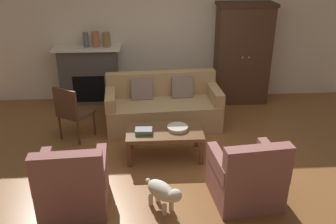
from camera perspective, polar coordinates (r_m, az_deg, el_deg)
name	(u,v)px	position (r m, az deg, el deg)	size (l,w,h in m)	color
ground_plane	(179,161)	(5.34, 1.79, -7.63)	(9.60, 9.60, 0.00)	brown
back_wall	(168,28)	(7.21, 0.06, 13.00)	(7.20, 0.10, 2.80)	silver
fireplace	(89,75)	(7.25, -12.20, 5.70)	(1.26, 0.48, 1.12)	#4C4947
armoire	(242,54)	(7.22, 11.53, 8.92)	(1.06, 0.57, 1.91)	#472D1E
couch	(163,107)	(6.27, -0.79, 0.80)	(1.97, 0.97, 0.86)	tan
coffee_table	(165,134)	(5.28, -0.55, -3.41)	(1.10, 0.60, 0.42)	brown
fruit_bowl	(178,128)	(5.27, 1.51, -2.50)	(0.30, 0.30, 0.05)	beige
book_stack	(144,131)	(5.17, -3.85, -3.00)	(0.26, 0.19, 0.07)	#427A4C
mantel_vase_slate	(86,40)	(7.05, -12.72, 10.97)	(0.10, 0.10, 0.28)	#565B66
mantel_vase_terracotta	(96,39)	(7.02, -11.24, 11.09)	(0.14, 0.14, 0.29)	#A86042
mantel_vase_bronze	(107,40)	(7.00, -9.59, 11.09)	(0.14, 0.14, 0.27)	olive
armchair_near_left	(73,185)	(4.45, -14.58, -10.96)	(0.82, 0.81, 0.88)	#935B56
armchair_near_right	(246,178)	(4.52, 12.16, -10.02)	(0.85, 0.85, 0.88)	#935B56
side_chair_wooden	(72,110)	(5.86, -14.83, 0.26)	(0.61, 0.61, 0.90)	#472D1E
dog	(163,192)	(4.32, -0.83, -12.39)	(0.43, 0.48, 0.39)	beige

